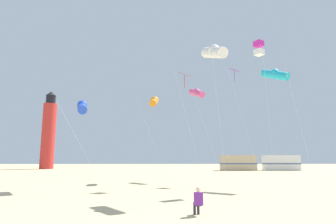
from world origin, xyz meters
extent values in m
cube|color=#722D99|center=(0.72, 4.65, 0.68)|extent=(0.37, 0.26, 0.52)
sphere|color=beige|center=(0.72, 4.65, 1.06)|extent=(0.20, 0.20, 0.20)
cylinder|color=#2D2D38|center=(0.78, 4.84, 0.44)|extent=(0.18, 0.37, 0.13)
cylinder|color=#2D2D38|center=(0.76, 5.00, 0.21)|extent=(0.11, 0.11, 0.42)
cylinder|color=#2D2D38|center=(0.62, 4.82, 0.44)|extent=(0.18, 0.37, 0.13)
cylinder|color=#2D2D38|center=(0.60, 4.97, 0.21)|extent=(0.11, 0.11, 0.42)
cylinder|color=silver|center=(10.20, 14.45, 4.70)|extent=(2.96, 2.32, 9.41)
cylinder|color=#1EB2D1|center=(9.05, 15.92, 9.40)|extent=(2.09, 2.39, 1.48)
sphere|color=#1EB2D1|center=(9.05, 15.92, 9.55)|extent=(0.76, 0.76, 0.76)
cylinder|color=silver|center=(2.72, 9.48, 4.52)|extent=(0.84, 0.28, 9.04)
cylinder|color=white|center=(2.59, 9.89, 9.04)|extent=(1.43, 2.59, 1.48)
sphere|color=white|center=(2.59, 9.89, 9.19)|extent=(0.76, 0.76, 0.76)
cylinder|color=silver|center=(6.87, 18.37, 5.54)|extent=(3.06, 0.56, 11.08)
cube|color=purple|center=(6.60, 19.89, 11.07)|extent=(1.22, 1.22, 0.40)
cylinder|color=purple|center=(6.60, 19.89, 10.42)|extent=(0.04, 0.04, 1.10)
cylinder|color=silver|center=(1.45, 15.09, 4.75)|extent=(2.44, 0.44, 9.51)
cube|color=red|center=(1.24, 16.31, 9.51)|extent=(1.22, 1.22, 0.40)
cylinder|color=red|center=(1.24, 16.31, 8.86)|extent=(0.04, 0.04, 1.10)
cylinder|color=silver|center=(-1.65, 20.01, 4.06)|extent=(3.11, 0.33, 8.13)
cylinder|color=orange|center=(-1.49, 21.56, 8.12)|extent=(0.95, 2.55, 1.48)
sphere|color=orange|center=(-1.49, 21.56, 8.27)|extent=(0.76, 0.76, 0.76)
cylinder|color=silver|center=(7.17, 13.06, 5.40)|extent=(0.68, 0.71, 10.79)
cube|color=#D826A5|center=(6.82, 13.39, 11.14)|extent=(0.82, 0.82, 0.44)
cube|color=white|center=(6.82, 13.39, 10.44)|extent=(0.82, 0.82, 0.44)
cylinder|color=silver|center=(4.00, 21.57, 4.73)|extent=(3.49, 1.58, 9.46)
cylinder|color=#E54C8C|center=(3.22, 23.31, 9.46)|extent=(1.66, 2.56, 1.48)
sphere|color=#E54C8C|center=(3.22, 23.31, 9.61)|extent=(0.76, 0.76, 0.76)
cylinder|color=silver|center=(-6.50, 13.07, 3.15)|extent=(3.44, 1.07, 6.30)
cylinder|color=blue|center=(-7.02, 14.79, 6.30)|extent=(1.41, 2.59, 1.48)
sphere|color=blue|center=(-7.02, 14.79, 6.45)|extent=(0.76, 0.76, 0.76)
cylinder|color=red|center=(-24.89, 54.21, 7.00)|extent=(2.80, 2.80, 14.00)
cylinder|color=black|center=(-24.89, 54.21, 14.90)|extent=(2.00, 2.00, 1.80)
cone|color=black|center=(-24.89, 54.21, 16.30)|extent=(2.20, 2.20, 1.00)
cube|color=#C6B28C|center=(13.68, 45.54, 1.40)|extent=(6.42, 2.36, 2.80)
cube|color=#4C608C|center=(13.68, 45.54, 1.26)|extent=(6.46, 2.40, 0.24)
cube|color=white|center=(21.68, 45.38, 1.40)|extent=(6.53, 2.70, 2.80)
cube|color=#4C608C|center=(21.68, 45.38, 1.26)|extent=(6.58, 2.75, 0.24)
camera|label=1|loc=(-0.87, -7.35, 2.35)|focal=30.24mm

